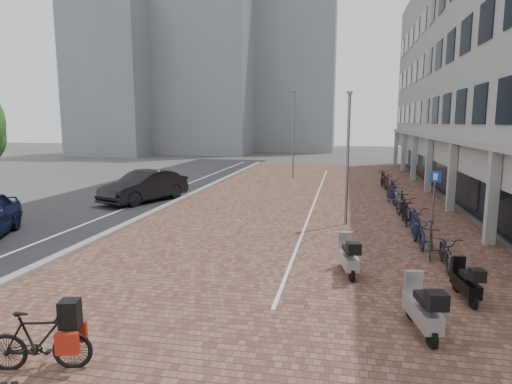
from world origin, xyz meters
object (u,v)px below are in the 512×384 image
(scooter_back, at_px, (422,307))
(parking_sign, at_px, (434,189))
(car_dark, at_px, (145,186))
(hero_bike, at_px, (39,340))
(scooter_front, at_px, (348,256))
(scooter_mid, at_px, (466,281))

(scooter_back, relative_size, parking_sign, 0.75)
(scooter_back, bearing_deg, car_dark, 123.20)
(hero_bike, relative_size, scooter_back, 1.10)
(hero_bike, relative_size, scooter_front, 1.14)
(hero_bike, xyz_separation_m, scooter_mid, (8.04, 4.71, -0.07))
(scooter_front, bearing_deg, car_dark, 126.69)
(scooter_back, xyz_separation_m, parking_sign, (2.15, 10.62, 0.91))
(hero_bike, distance_m, scooter_mid, 9.32)
(scooter_front, bearing_deg, scooter_mid, -36.48)
(car_dark, xyz_separation_m, hero_bike, (5.53, -15.76, -0.28))
(scooter_front, height_order, parking_sign, parking_sign)
(car_dark, bearing_deg, scooter_front, -20.46)
(car_dark, bearing_deg, scooter_back, -25.18)
(hero_bike, height_order, scooter_front, hero_bike)
(scooter_front, xyz_separation_m, parking_sign, (3.61, 7.33, 0.92))
(hero_bike, xyz_separation_m, scooter_back, (6.72, 2.72, 0.02))
(scooter_mid, distance_m, scooter_back, 2.39)
(scooter_front, height_order, scooter_mid, scooter_front)
(hero_bike, xyz_separation_m, scooter_front, (5.26, 6.02, 0.00))
(hero_bike, distance_m, scooter_back, 7.25)
(car_dark, relative_size, scooter_mid, 3.56)
(scooter_front, relative_size, scooter_back, 0.97)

